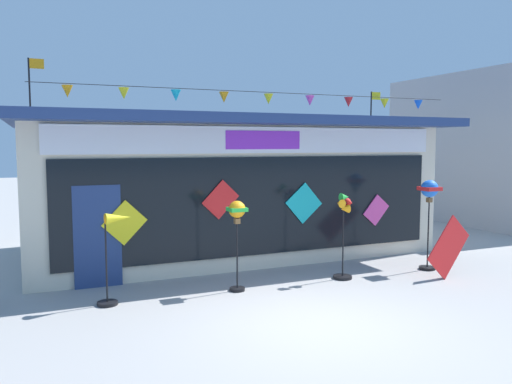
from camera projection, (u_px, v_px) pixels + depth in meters
ground_plane at (314, 322)px, 8.02m from camera, size 80.00×80.00×0.00m
kite_shop_building at (225, 184)px, 13.41m from camera, size 10.15×5.79×4.71m
wind_spinner_far_left at (114, 245)px, 8.81m from camera, size 0.63×0.36×1.61m
wind_spinner_left at (237, 219)px, 9.58m from camera, size 0.33×0.33×1.73m
wind_spinner_center_left at (344, 225)px, 10.46m from camera, size 0.42×0.40×1.79m
wind_spinner_center_right at (429, 198)px, 11.21m from camera, size 0.39×0.39×2.00m
display_kite_on_ground at (449, 247)px, 10.62m from camera, size 1.30×0.24×1.30m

